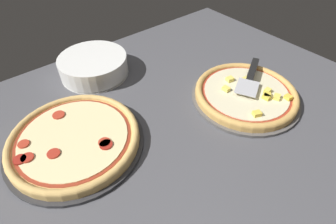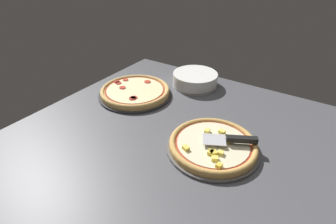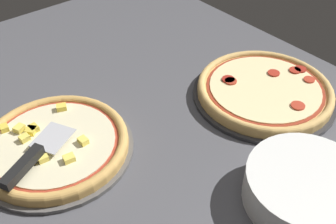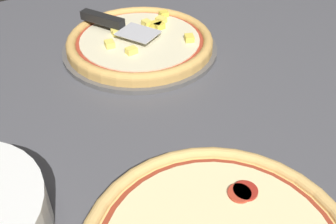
% 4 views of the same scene
% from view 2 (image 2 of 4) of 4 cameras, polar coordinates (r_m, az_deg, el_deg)
% --- Properties ---
extents(ground_plane, '(1.27, 1.22, 0.04)m').
position_cam_2_polar(ground_plane, '(1.04, 0.21, -6.58)').
color(ground_plane, '#4C4C51').
extents(pizza_pan_front, '(0.34, 0.34, 0.01)m').
position_cam_2_polar(pizza_pan_front, '(0.99, 9.67, -7.69)').
color(pizza_pan_front, '#565451').
rests_on(pizza_pan_front, ground_plane).
extents(pizza_front, '(0.32, 0.32, 0.03)m').
position_cam_2_polar(pizza_front, '(0.98, 9.77, -6.91)').
color(pizza_front, tan).
rests_on(pizza_front, pizza_pan_front).
extents(pizza_pan_back, '(0.37, 0.37, 0.01)m').
position_cam_2_polar(pizza_pan_back, '(1.33, -7.12, 3.88)').
color(pizza_pan_back, '#2D2D30').
rests_on(pizza_pan_back, ground_plane).
extents(pizza_back, '(0.34, 0.34, 0.03)m').
position_cam_2_polar(pizza_back, '(1.33, -7.19, 4.63)').
color(pizza_back, '#DBAD60').
rests_on(pizza_back, pizza_pan_back).
extents(serving_spatula, '(0.13, 0.19, 0.02)m').
position_cam_2_polar(serving_spatula, '(0.97, 14.57, -5.79)').
color(serving_spatula, '#B7B7BC').
rests_on(serving_spatula, pizza_front).
extents(plate_stack, '(0.24, 0.24, 0.07)m').
position_cam_2_polar(plate_stack, '(1.42, 5.90, 7.09)').
color(plate_stack, white).
rests_on(plate_stack, ground_plane).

